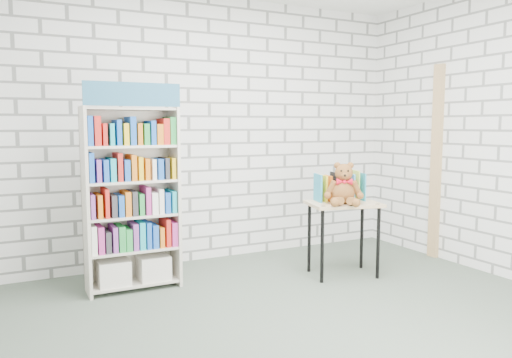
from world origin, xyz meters
name	(u,v)px	position (x,y,z in m)	size (l,w,h in m)	color
ground	(310,322)	(0.00, 0.00, 0.00)	(4.50, 4.50, 0.00)	#485447
room_shell	(313,78)	(0.00, 0.00, 1.78)	(4.52, 4.02, 2.81)	silver
bookshelf	(132,197)	(-0.99, 1.36, 0.82)	(0.80, 0.31, 1.81)	beige
display_table	(343,213)	(0.92, 0.84, 0.61)	(0.75, 0.60, 0.72)	tan
table_books	(340,187)	(0.94, 0.95, 0.85)	(0.50, 0.31, 0.28)	teal
teddy_bear	(344,187)	(0.85, 0.75, 0.87)	(0.38, 0.36, 0.39)	brown
door_trim	(436,162)	(2.23, 0.95, 1.05)	(0.05, 0.12, 2.10)	tan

